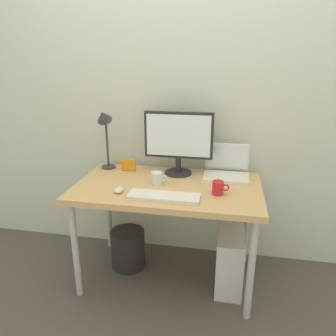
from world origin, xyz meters
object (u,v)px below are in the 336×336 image
monitor (178,140)px  computer_tower (230,260)px  keyboard (164,197)px  glass_cup (157,178)px  wastebasket (128,248)px  laptop (227,168)px  desk_lamp (104,126)px  desk (168,194)px  mouse (119,190)px  photo_frame (128,165)px  coffee_mug (218,188)px

monitor → computer_tower: size_ratio=1.18×
monitor → keyboard: size_ratio=1.12×
glass_cup → wastebasket: 0.68m
laptop → computer_tower: (0.06, -0.27, -0.59)m
monitor → computer_tower: bearing=-31.8°
monitor → desk_lamp: desk_lamp is taller
desk → mouse: mouse is taller
laptop → photo_frame: laptop is taller
mouse → wastebasket: (-0.05, 0.26, -0.61)m
desk → keyboard: keyboard is taller
keyboard → glass_cup: 0.25m
laptop → computer_tower: size_ratio=0.76×
glass_cup → laptop: bearing=27.9°
desk → monitor: (0.03, 0.23, 0.33)m
desk_lamp → mouse: size_ratio=5.29×
mouse → coffee_mug: bearing=8.0°
wastebasket → coffee_mug: bearing=-14.6°
coffee_mug → computer_tower: 0.59m
photo_frame → mouse: bearing=-81.0°
laptop → keyboard: (-0.37, -0.47, -0.05)m
laptop → keyboard: size_ratio=0.73×
computer_tower → desk_lamp: bearing=165.2°
laptop → keyboard: 0.60m
keyboard → mouse: (-0.30, 0.04, 0.01)m
desk_lamp → keyboard: 0.78m
mouse → coffee_mug: (0.62, 0.09, 0.03)m
keyboard → mouse: mouse is taller
desk → glass_cup: size_ratio=11.35×
coffee_mug → wastebasket: (-0.67, 0.17, -0.63)m
glass_cup → photo_frame: photo_frame is taller
computer_tower → monitor: bearing=148.2°
monitor → mouse: size_ratio=5.50×
keyboard → wastebasket: (-0.35, 0.30, -0.60)m
monitor → photo_frame: 0.43m
desk → monitor: monitor is taller
monitor → photo_frame: size_ratio=4.50×
mouse → coffee_mug: 0.63m
photo_frame → monitor: bearing=1.7°
desk_lamp → desk: bearing=-24.1°
photo_frame → wastebasket: photo_frame is taller
laptop → mouse: bearing=-147.0°
coffee_mug → wastebasket: coffee_mug is taller
desk → glass_cup: bearing=176.7°
coffee_mug → glass_cup: (-0.41, 0.10, -0.00)m
monitor → glass_cup: size_ratio=4.51×
desk → keyboard: size_ratio=2.83×
mouse → computer_tower: (0.73, 0.16, -0.55)m
computer_tower → photo_frame: bearing=162.8°
mouse → monitor: bearing=53.0°
glass_cup → wastebasket: (-0.26, 0.07, -0.63)m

